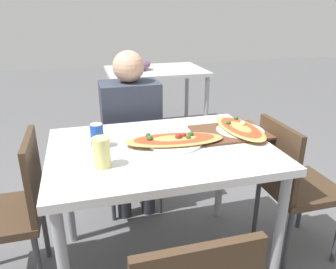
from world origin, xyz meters
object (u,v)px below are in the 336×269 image
Objects in this scene: soda_can at (97,136)px; pizza_second at (240,129)px; pizza_main at (175,140)px; dining_table at (161,161)px; drink_glass at (102,152)px; chair_far_seated at (130,142)px; person_seated at (131,121)px; chair_side_right at (292,181)px; chair_side_left at (13,206)px.

pizza_second is at bearing 0.33° from soda_can.
pizza_main is 0.40m from soda_can.
dining_table is 8.21× the size of drink_glass.
dining_table is at bearing 25.80° from drink_glass.
drink_glass is (-0.25, -0.89, 0.34)m from chair_far_seated.
pizza_main is (0.08, 0.01, 0.10)m from dining_table.
person_seated is 0.83m from drink_glass.
soda_can is at bearing 65.07° from person_seated.
chair_side_left is at bearing -95.79° from chair_side_right.
drink_glass reaches higher than pizza_main.
chair_side_right is 1.91× the size of pizza_second.
chair_far_seated is 0.90m from pizza_second.
chair_side_right is 1.10m from person_seated.
drink_glass is at bearing -154.20° from dining_table.
chair_far_seated is 0.98m from drink_glass.
drink_glass is (0.45, -0.22, 0.34)m from chair_side_left.
person_seated reaches higher than pizza_second.
soda_can is 0.22m from drink_glass.
chair_far_seated is 1.00× the size of chair_side_right.
chair_side_left is 6.16× the size of drink_glass.
soda_can is at bearing -98.45° from chair_side_right.
chair_side_right is (0.81, -0.82, 0.00)m from chair_far_seated.
pizza_second reaches higher than dining_table.
chair_far_seated and chair_side_right have the same top height.
dining_table is 0.63m from person_seated.
pizza_main is at bearing -98.16° from chair_side_right.
chair_far_seated is at bearing 100.33° from pizza_main.
dining_table is at bearing 94.32° from chair_far_seated.
person_seated is 2.18× the size of pizza_main.
chair_far_seated reaches higher than pizza_second.
pizza_second is at bearing -120.95° from chair_side_right.
person_seated reaches higher than chair_side_left.
person_seated reaches higher than chair_side_right.
pizza_main is at bearing -93.85° from chair_side_left.
chair_side_left and chair_side_right have the same top height.
pizza_main reaches higher than dining_table.
chair_side_left is 0.73× the size of person_seated.
drink_glass is at bearing -115.90° from chair_side_left.
pizza_second is (1.24, 0.01, 0.29)m from chair_side_left.
dining_table is at bearing -13.59° from soda_can.
chair_side_left is (-0.76, 0.07, -0.19)m from dining_table.
pizza_second is (0.54, -0.55, 0.09)m from person_seated.
person_seated is 0.62m from soda_can.
chair_side_left is 0.92m from person_seated.
drink_glass is at bearing 74.18° from chair_far_seated.
person_seated is 0.64m from pizza_main.
drink_glass is at bearing 72.07° from person_seated.
drink_glass is at bearing -157.01° from pizza_main.
chair_far_seated is 0.97m from chair_side_left.
dining_table is 1.33× the size of chair_far_seated.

